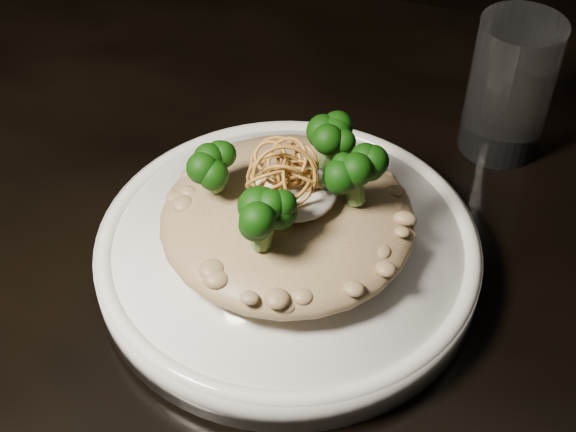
{
  "coord_description": "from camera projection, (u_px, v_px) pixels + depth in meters",
  "views": [
    {
      "loc": [
        0.09,
        -0.4,
        1.21
      ],
      "look_at": [
        -0.04,
        -0.02,
        0.81
      ],
      "focal_mm": 50.0,
      "sensor_mm": 36.0,
      "label": 1
    }
  ],
  "objects": [
    {
      "name": "table",
      "position": [
        334.0,
        328.0,
        0.68
      ],
      "size": [
        1.1,
        0.8,
        0.75
      ],
      "color": "black",
      "rests_on": "ground"
    },
    {
      "name": "plate",
      "position": [
        288.0,
        254.0,
        0.6
      ],
      "size": [
        0.29,
        0.29,
        0.03
      ],
      "primitive_type": "cylinder",
      "color": "white",
      "rests_on": "table"
    },
    {
      "name": "broccoli",
      "position": [
        287.0,
        176.0,
        0.54
      ],
      "size": [
        0.14,
        0.14,
        0.05
      ],
      "primitive_type": null,
      "color": "black",
      "rests_on": "risotto"
    },
    {
      "name": "cheese",
      "position": [
        294.0,
        191.0,
        0.56
      ],
      "size": [
        0.06,
        0.06,
        0.02
      ],
      "primitive_type": "ellipsoid",
      "color": "white",
      "rests_on": "risotto"
    },
    {
      "name": "drinking_glass",
      "position": [
        510.0,
        88.0,
        0.67
      ],
      "size": [
        0.08,
        0.08,
        0.12
      ],
      "primitive_type": "cylinder",
      "rotation": [
        0.0,
        0.0,
        0.22
      ],
      "color": "white",
      "rests_on": "table"
    },
    {
      "name": "shallots",
      "position": [
        284.0,
        166.0,
        0.54
      ],
      "size": [
        0.06,
        0.06,
        0.04
      ],
      "primitive_type": null,
      "color": "brown",
      "rests_on": "cheese"
    },
    {
      "name": "risotto",
      "position": [
        288.0,
        218.0,
        0.58
      ],
      "size": [
        0.19,
        0.19,
        0.04
      ],
      "primitive_type": "ellipsoid",
      "color": "brown",
      "rests_on": "plate"
    }
  ]
}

